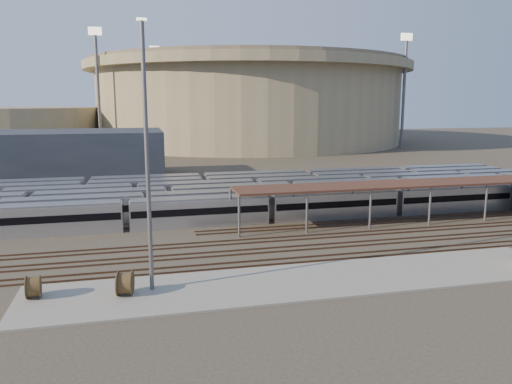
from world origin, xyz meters
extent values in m
plane|color=#383026|center=(0.00, 0.00, 0.00)|extent=(420.00, 420.00, 0.00)
cube|color=gray|center=(-5.00, -15.00, 0.10)|extent=(50.00, 9.00, 0.20)
cube|color=silver|center=(-2.44, 8.00, 1.80)|extent=(112.00, 2.90, 3.60)
cube|color=silver|center=(0.27, 12.20, 1.80)|extent=(112.00, 2.90, 3.60)
cube|color=silver|center=(3.52, 16.40, 1.80)|extent=(112.00, 2.90, 3.60)
cube|color=silver|center=(-1.28, 20.60, 1.80)|extent=(112.00, 2.90, 3.60)
cube|color=silver|center=(-8.89, 24.80, 1.80)|extent=(112.00, 2.90, 3.60)
cube|color=silver|center=(-8.71, 29.00, 1.80)|extent=(112.00, 2.90, 3.60)
cylinder|color=#5B5A5F|center=(-8.00, 1.30, 2.50)|extent=(0.30, 0.30, 5.00)
cylinder|color=#5B5A5F|center=(-8.00, 6.70, 2.50)|extent=(0.30, 0.30, 5.00)
cylinder|color=#5B5A5F|center=(0.57, 1.30, 2.50)|extent=(0.30, 0.30, 5.00)
cylinder|color=#5B5A5F|center=(0.57, 6.70, 2.50)|extent=(0.30, 0.30, 5.00)
cylinder|color=#5B5A5F|center=(9.14, 1.30, 2.50)|extent=(0.30, 0.30, 5.00)
cylinder|color=#5B5A5F|center=(9.14, 6.70, 2.50)|extent=(0.30, 0.30, 5.00)
cylinder|color=#5B5A5F|center=(17.71, 1.30, 2.50)|extent=(0.30, 0.30, 5.00)
cylinder|color=#5B5A5F|center=(17.71, 6.70, 2.50)|extent=(0.30, 0.30, 5.00)
cylinder|color=#5B5A5F|center=(26.29, 1.30, 2.50)|extent=(0.30, 0.30, 5.00)
cylinder|color=#5B5A5F|center=(26.29, 6.70, 2.50)|extent=(0.30, 0.30, 5.00)
cylinder|color=#5B5A5F|center=(34.86, 6.70, 2.50)|extent=(0.30, 0.30, 5.00)
cube|color=#3E2219|center=(22.00, 4.00, 5.15)|extent=(60.00, 6.00, 0.30)
cube|color=#4C3323|center=(0.00, -1.75, 0.09)|extent=(170.00, 0.12, 0.18)
cube|color=#4C3323|center=(0.00, -0.25, 0.09)|extent=(170.00, 0.12, 0.18)
cube|color=#4C3323|center=(0.00, -5.75, 0.09)|extent=(170.00, 0.12, 0.18)
cube|color=#4C3323|center=(0.00, -4.25, 0.09)|extent=(170.00, 0.12, 0.18)
cube|color=#4C3323|center=(0.00, -9.75, 0.09)|extent=(170.00, 0.12, 0.18)
cube|color=#4C3323|center=(0.00, -8.25, 0.09)|extent=(170.00, 0.12, 0.18)
cylinder|color=gray|center=(25.00, 140.00, 14.00)|extent=(116.00, 116.00, 28.00)
cylinder|color=gray|center=(25.00, 140.00, 29.50)|extent=(124.00, 124.00, 3.00)
cylinder|color=brown|center=(25.00, 140.00, 31.75)|extent=(120.00, 120.00, 1.50)
cylinder|color=gray|center=(-60.00, 130.00, 7.00)|extent=(56.00, 56.00, 14.00)
cube|color=#1E232D|center=(-35.00, 55.00, 5.00)|extent=(42.00, 20.00, 10.00)
cylinder|color=#5B5A5F|center=(-30.00, 110.00, 18.00)|extent=(1.00, 1.00, 36.00)
cube|color=#FFF2CC|center=(-30.00, 110.00, 37.20)|extent=(4.00, 0.60, 2.40)
cylinder|color=#5B5A5F|center=(70.00, 100.00, 18.00)|extent=(1.00, 1.00, 36.00)
cube|color=#FFF2CC|center=(70.00, 100.00, 37.20)|extent=(4.00, 0.60, 2.40)
cylinder|color=#5B5A5F|center=(-10.00, 160.00, 18.00)|extent=(1.00, 1.00, 36.00)
cube|color=#FFF2CC|center=(-10.00, 160.00, 37.20)|extent=(4.00, 0.60, 2.40)
cylinder|color=brown|center=(-21.10, -14.74, 1.22)|extent=(1.47, 2.21, 2.04)
cylinder|color=brown|center=(-28.42, -13.62, 1.15)|extent=(1.20, 1.98, 1.90)
cylinder|color=#5B5A5F|center=(-18.88, -13.91, 11.29)|extent=(0.36, 0.36, 22.19)
cube|color=#FFF2CC|center=(-18.88, -13.91, 22.49)|extent=(0.81, 0.33, 0.20)
camera|label=1|loc=(-19.88, -55.70, 16.18)|focal=35.00mm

